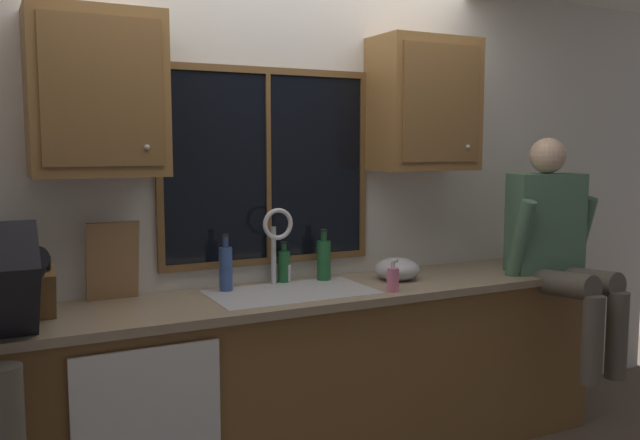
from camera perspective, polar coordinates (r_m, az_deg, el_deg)
name	(u,v)px	position (r m, az deg, el deg)	size (l,w,h in m)	color
back_wall	(267,213)	(3.60, -4.55, 0.56)	(5.87, 0.12, 2.55)	silver
window_glass	(268,167)	(3.52, -4.47, 4.50)	(1.10, 0.02, 0.95)	black
window_frame_top	(267,71)	(3.53, -4.48, 12.52)	(1.17, 0.02, 0.04)	brown
window_frame_bottom	(269,261)	(3.56, -4.34, -3.46)	(1.17, 0.02, 0.04)	brown
window_frame_left	(159,169)	(3.33, -13.49, 4.24)	(0.04, 0.02, 0.95)	brown
window_frame_right	(363,166)	(3.76, 3.63, 4.63)	(0.04, 0.02, 0.95)	brown
window_mullion_center	(268,167)	(3.50, -4.40, 4.49)	(0.02, 0.02, 0.95)	brown
lower_cabinet_run	(295,385)	(3.48, -2.17, -13.80)	(3.47, 0.58, 0.88)	brown
countertop	(296,296)	(3.33, -2.06, -6.46)	(3.53, 0.62, 0.04)	gray
dishwasher_front	(149,437)	(2.95, -14.30, -17.40)	(0.60, 0.02, 0.74)	white
upper_cabinet_left	(97,94)	(3.13, -18.41, 10.10)	(0.57, 0.36, 0.72)	olive
upper_cabinet_right	(424,105)	(3.80, 8.79, 9.63)	(0.57, 0.36, 0.72)	olive
sink	(291,311)	(3.35, -2.45, -7.75)	(0.80, 0.46, 0.21)	#B7B7BC
faucet	(278,236)	(3.45, -3.60, -1.40)	(0.18, 0.09, 0.40)	silver
person_sitting_on_counter	(558,242)	(3.94, 19.54, -1.79)	(0.54, 0.64, 1.26)	#595147
knife_block	(39,293)	(3.02, -22.70, -5.76)	(0.12, 0.18, 0.32)	brown
cutting_board	(113,261)	(3.26, -17.16, -3.35)	(0.23, 0.02, 0.38)	#997047
mixing_bowl	(397,269)	(3.64, 6.55, -4.16)	(0.25, 0.25, 0.12)	#B7B7BC
soap_dispenser	(393,279)	(3.34, 6.19, -4.99)	(0.06, 0.07, 0.16)	pink
bottle_green_glass	(324,259)	(3.59, 0.32, -3.34)	(0.07, 0.07, 0.28)	#1E592D
bottle_tall_clear	(284,266)	(3.54, -3.08, -3.88)	(0.06, 0.06, 0.22)	#1E592D
bottle_amber_small	(226,267)	(3.36, -7.99, -4.01)	(0.07, 0.07, 0.28)	#334C8C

